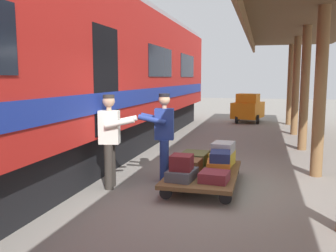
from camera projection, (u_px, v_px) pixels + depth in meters
name	position (u px, v px, depth m)	size (l,w,h in m)	color
ground_plane	(213.00, 189.00, 6.61)	(60.00, 60.00, 0.00)	gray
train_car	(37.00, 75.00, 7.22)	(3.02, 21.59, 4.00)	#B21E19
luggage_cart	(203.00, 174.00, 6.74)	(1.23, 2.17, 0.28)	brown
suitcase_slate_roller	(182.00, 174.00, 6.22)	(0.42, 0.59, 0.17)	#4C515B
suitcase_burgundy_valise	(214.00, 177.00, 6.08)	(0.46, 0.46, 0.17)	maroon
suitcase_olive_duffel	(195.00, 158.00, 7.36)	(0.52, 0.61, 0.23)	brown
suitcase_brown_leather	(189.00, 165.00, 6.79)	(0.43, 0.44, 0.21)	brown
suitcase_yellow_case	(222.00, 158.00, 7.22)	(0.41, 0.63, 0.27)	gold
suitcase_orange_carryall	(219.00, 167.00, 6.65)	(0.42, 0.50, 0.21)	#CC6B23
suitcase_gray_aluminum	(223.00, 147.00, 7.14)	(0.39, 0.51, 0.20)	#9EA0A5
suitcase_navy_fabric	(220.00, 156.00, 6.65)	(0.36, 0.50, 0.17)	navy
suitcase_maroon_trunk	(182.00, 162.00, 6.18)	(0.36, 0.36, 0.26)	maroon
porter_in_overalls	(163.00, 134.00, 7.03)	(0.71, 0.50, 1.70)	navy
porter_by_door	(111.00, 138.00, 6.58)	(0.71, 0.51, 1.70)	#332D28
baggage_tug	(248.00, 108.00, 16.40)	(1.48, 1.91, 1.30)	orange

